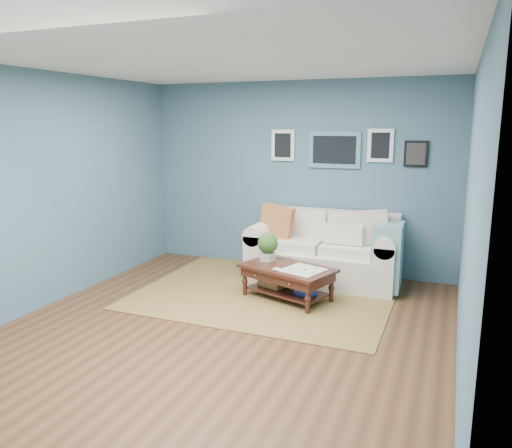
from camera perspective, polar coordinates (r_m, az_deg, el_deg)
The scene contains 4 objects.
room_shell at distance 4.96m, azimuth -3.52°, elevation 2.70°, with size 5.00×5.02×2.70m.
area_rug at distance 6.37m, azimuth 1.15°, elevation -7.85°, with size 3.10×2.48×0.01m, color brown.
loveseat at distance 6.78m, azimuth 8.47°, elevation -3.08°, with size 2.02×0.92×1.04m.
coffee_table at distance 6.11m, azimuth 3.21°, elevation -5.41°, with size 1.24×0.96×0.77m.
Camera 1 is at (2.13, -4.37, 2.12)m, focal length 35.00 mm.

